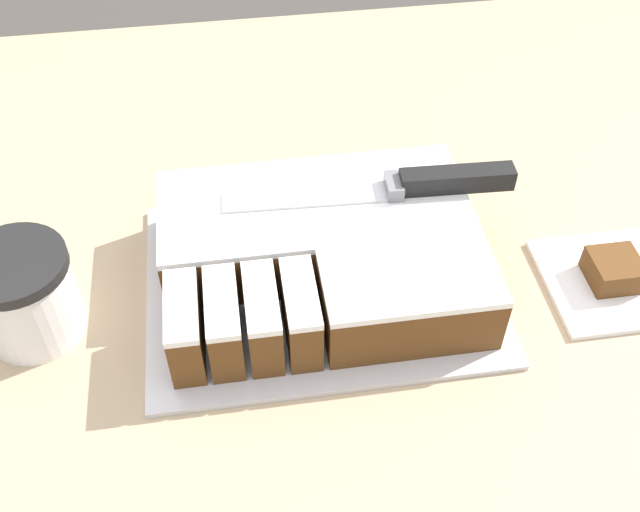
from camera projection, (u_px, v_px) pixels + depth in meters
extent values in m
cube|color=tan|center=(307.00, 496.00, 1.10)|extent=(1.40, 1.10, 0.94)
cube|color=silver|center=(320.00, 281.00, 0.76)|extent=(0.35, 0.27, 0.01)
cube|color=brown|center=(314.00, 227.00, 0.77)|extent=(0.31, 0.14, 0.06)
cube|color=white|center=(313.00, 203.00, 0.75)|extent=(0.31, 0.14, 0.01)
cube|color=brown|center=(408.00, 302.00, 0.70)|extent=(0.16, 0.09, 0.06)
cube|color=white|center=(411.00, 278.00, 0.68)|extent=(0.16, 0.09, 0.01)
cube|color=brown|center=(185.00, 330.00, 0.68)|extent=(0.03, 0.08, 0.06)
cube|color=white|center=(180.00, 306.00, 0.65)|extent=(0.03, 0.08, 0.01)
cube|color=brown|center=(224.00, 325.00, 0.68)|extent=(0.03, 0.08, 0.06)
cube|color=white|center=(221.00, 302.00, 0.66)|extent=(0.03, 0.08, 0.01)
cube|color=brown|center=(263.00, 321.00, 0.68)|extent=(0.03, 0.08, 0.06)
cube|color=white|center=(261.00, 297.00, 0.66)|extent=(0.03, 0.08, 0.01)
cube|color=brown|center=(301.00, 317.00, 0.69)|extent=(0.03, 0.08, 0.06)
cube|color=white|center=(300.00, 293.00, 0.66)|extent=(0.03, 0.08, 0.01)
cube|color=silver|center=(311.00, 196.00, 0.74)|extent=(0.18, 0.04, 0.00)
cube|color=slate|center=(394.00, 186.00, 0.75)|extent=(0.02, 0.03, 0.02)
cube|color=black|center=(457.00, 179.00, 0.75)|extent=(0.12, 0.03, 0.02)
cylinder|color=white|center=(27.00, 299.00, 0.70)|extent=(0.09, 0.09, 0.08)
cylinder|color=black|center=(11.00, 265.00, 0.66)|extent=(0.10, 0.10, 0.01)
cube|color=white|center=(609.00, 281.00, 0.76)|extent=(0.13, 0.13, 0.01)
cube|color=brown|center=(614.00, 270.00, 0.75)|extent=(0.05, 0.05, 0.03)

